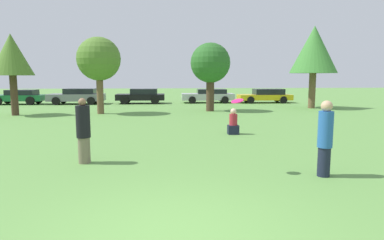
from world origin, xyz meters
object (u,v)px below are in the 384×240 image
parked_car_black (142,96)px  parked_car_yellow (266,96)px  tree_0 (11,56)px  tree_1 (99,60)px  person_catcher (325,138)px  tree_2 (210,64)px  parked_car_green (19,96)px  parked_car_grey (78,96)px  parked_car_silver (209,95)px  bystander_sitting (233,124)px  frisbee (237,101)px  person_thrower (83,131)px  tree_3 (314,50)px

parked_car_black → parked_car_yellow: bearing=-179.6°
tree_0 → tree_1: bearing=4.8°
person_catcher → tree_2: tree_2 is taller
parked_car_green → parked_car_grey: (4.66, -0.09, 0.03)m
parked_car_grey → parked_car_silver: 10.96m
tree_0 → parked_car_silver: (12.57, 8.42, -2.82)m
bystander_sitting → tree_0: 13.98m
frisbee → tree_1: 14.36m
parked_car_black → parked_car_yellow: parked_car_black is taller
tree_2 → frisbee: bearing=-95.5°
bystander_sitting → parked_car_silver: bearing=85.9°
parked_car_yellow → parked_car_green: bearing=1.0°
person_thrower → tree_1: tree_1 is taller
parked_car_grey → parked_car_silver: parked_car_grey is taller
tree_3 → tree_2: bearing=-169.7°
parked_car_silver → person_catcher: bearing=90.5°
person_catcher → parked_car_silver: size_ratio=0.39×
parked_car_green → frisbee: bearing=124.0°
frisbee → person_thrower: bearing=161.7°
tree_2 → parked_car_silver: (0.83, 6.96, -2.44)m
tree_1 → tree_2: 6.98m
tree_3 → parked_car_yellow: 6.46m
tree_3 → person_thrower: bearing=-131.5°
person_thrower → parked_car_black: size_ratio=0.42×
person_catcher → tree_2: bearing=-71.5°
person_thrower → parked_car_green: 21.78m
person_thrower → parked_car_green: size_ratio=0.42×
parked_car_black → parked_car_silver: size_ratio=0.90×
tree_2 → parked_car_grey: (-10.12, 6.47, -2.40)m
tree_1 → parked_car_yellow: bearing=30.9°
frisbee → parked_car_yellow: (7.12, 20.72, -1.08)m
parked_car_grey → person_thrower: bearing=105.5°
tree_1 → tree_3: tree_3 is taller
parked_car_grey → parked_car_black: parked_car_grey is taller
person_thrower → parked_car_grey: bearing=120.6°
person_catcher → tree_1: 15.67m
parked_car_green → parked_car_silver: 15.61m
tree_1 → parked_car_silver: bearing=46.0°
person_thrower → parked_car_grey: person_thrower is taller
parked_car_black → parked_car_silver: 5.74m
tree_1 → tree_3: 14.66m
person_thrower → parked_car_black: person_thrower is taller
frisbee → parked_car_silver: bearing=84.1°
person_catcher → tree_1: size_ratio=0.38×
tree_2 → parked_car_grey: tree_2 is taller
frisbee → tree_0: (-10.38, 12.75, 1.75)m
tree_2 → parked_car_black: tree_2 is taller
tree_3 → parked_car_green: 23.17m
frisbee → tree_2: size_ratio=0.07×
tree_2 → parked_car_grey: 12.25m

